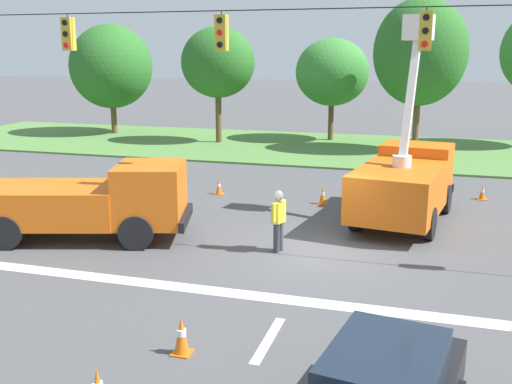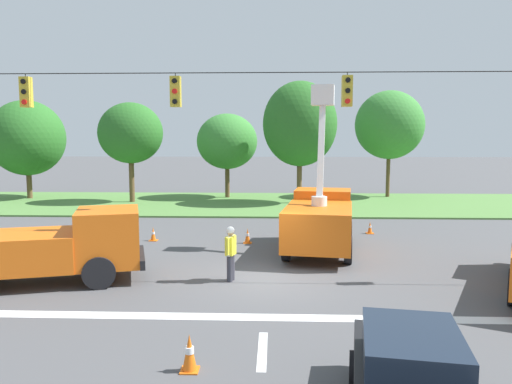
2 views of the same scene
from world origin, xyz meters
TOP-DOWN VIEW (x-y plane):
  - ground_plane at (0.00, 0.00)m, footprint 200.00×200.00m
  - grass_verge at (0.00, 18.00)m, footprint 56.00×12.00m
  - lane_markings at (0.00, -5.08)m, footprint 17.60×15.25m
  - signal_gantry at (0.01, -0.00)m, footprint 26.20×0.33m
  - tree_far_west at (-17.81, 19.95)m, footprint 5.37×5.53m
  - tree_west at (-9.66, 18.15)m, footprint 4.44×3.84m
  - tree_centre at (-3.29, 21.06)m, footprint 4.47×4.54m
  - tree_east at (1.93, 18.03)m, footprint 5.00×4.57m
  - utility_truck_bucket_lift at (2.07, 3.87)m, footprint 3.32×6.21m
  - utility_truck_support_near at (-6.95, -0.79)m, footprint 6.95×4.10m
  - road_worker at (-1.15, -0.37)m, footprint 0.34×0.63m
  - traffic_cone_mid_left at (-0.92, 5.33)m, footprint 0.36×0.36m
  - traffic_cone_mid_right at (4.80, 7.72)m, footprint 0.36×0.36m
  - traffic_cone_lane_edge_a at (-5.14, 5.69)m, footprint 0.36×0.36m
  - traffic_cone_far_right at (-1.41, -6.59)m, footprint 0.36×0.36m

SIDE VIEW (x-z plane):
  - ground_plane at x=0.00m, z-range 0.00..0.00m
  - lane_markings at x=0.00m, z-range 0.00..0.01m
  - grass_verge at x=0.00m, z-range 0.00..0.10m
  - traffic_cone_mid_right at x=4.80m, z-range -0.02..0.56m
  - traffic_cone_lane_edge_a at x=-5.14m, z-range -0.01..0.60m
  - traffic_cone_mid_left at x=-0.92m, z-range -0.01..0.64m
  - traffic_cone_far_right at x=-1.41m, z-range 0.00..0.75m
  - road_worker at x=-1.15m, z-range 0.11..1.88m
  - utility_truck_support_near at x=-6.95m, z-range 0.01..2.29m
  - utility_truck_bucket_lift at x=2.07m, z-range -1.93..4.74m
  - tree_centre at x=-3.29m, z-range 1.10..7.41m
  - tree_far_west at x=-17.81m, z-range 0.89..8.13m
  - signal_gantry at x=0.01m, z-range 0.98..8.18m
  - tree_west at x=-9.66m, z-range 1.37..8.32m
  - tree_east at x=1.93m, z-range 1.29..9.62m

